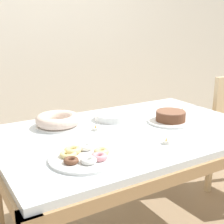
% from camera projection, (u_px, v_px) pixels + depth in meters
% --- Properties ---
extents(wall_back, '(8.00, 0.10, 2.60)m').
position_uv_depth(wall_back, '(30.00, 26.00, 3.11)').
color(wall_back, silver).
rests_on(wall_back, ground).
extents(dining_table, '(1.53, 1.00, 0.73)m').
position_uv_depth(dining_table, '(129.00, 144.00, 1.83)').
color(dining_table, silver).
rests_on(dining_table, ground).
extents(cake_chocolate_round, '(0.29, 0.29, 0.07)m').
position_uv_depth(cake_chocolate_round, '(171.00, 118.00, 1.94)').
color(cake_chocolate_round, white).
rests_on(cake_chocolate_round, dining_table).
extents(cake_golden_bundt, '(0.26, 0.26, 0.08)m').
position_uv_depth(cake_golden_bundt, '(58.00, 121.00, 1.85)').
color(cake_golden_bundt, white).
rests_on(cake_golden_bundt, dining_table).
extents(pastry_platter, '(0.33, 0.33, 0.04)m').
position_uv_depth(pastry_platter, '(84.00, 156.00, 1.41)').
color(pastry_platter, white).
rests_on(pastry_platter, dining_table).
extents(plate_stack, '(0.21, 0.21, 0.04)m').
position_uv_depth(plate_stack, '(112.00, 117.00, 1.99)').
color(plate_stack, white).
rests_on(plate_stack, dining_table).
extents(tealight_centre, '(0.04, 0.04, 0.04)m').
position_uv_depth(tealight_centre, '(96.00, 129.00, 1.79)').
color(tealight_centre, silver).
rests_on(tealight_centre, dining_table).
extents(tealight_left_edge, '(0.04, 0.04, 0.04)m').
position_uv_depth(tealight_left_edge, '(183.00, 111.00, 2.15)').
color(tealight_left_edge, silver).
rests_on(tealight_left_edge, dining_table).
extents(tealight_near_front, '(0.04, 0.04, 0.04)m').
position_uv_depth(tealight_near_front, '(166.00, 142.00, 1.59)').
color(tealight_near_front, silver).
rests_on(tealight_near_front, dining_table).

